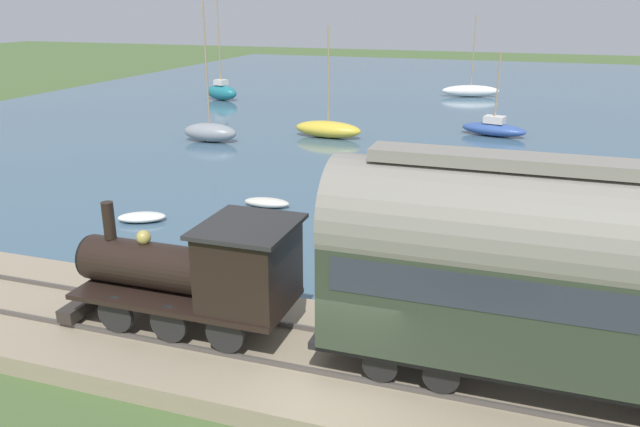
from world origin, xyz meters
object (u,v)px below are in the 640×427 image
(sailboat_white, at_px, (471,91))
(sailboat_yellow, at_px, (328,129))
(sailboat_blue, at_px, (494,128))
(sailboat_teal, at_px, (221,91))
(sailboat_gray, at_px, (210,132))
(passenger_coach, at_px, (574,272))
(rowboat_near_shore, at_px, (142,217))
(rowboat_mid_harbor, at_px, (267,202))
(steam_locomotive, at_px, (204,269))

(sailboat_white, bearing_deg, sailboat_yellow, 147.57)
(sailboat_blue, height_order, sailboat_teal, sailboat_teal)
(sailboat_gray, xyz_separation_m, sailboat_blue, (7.31, -16.34, -0.13))
(sailboat_yellow, bearing_deg, sailboat_gray, 122.40)
(passenger_coach, xyz_separation_m, sailboat_blue, (28.85, 3.14, -2.76))
(rowboat_near_shore, bearing_deg, rowboat_mid_harbor, -75.06)
(rowboat_mid_harbor, bearing_deg, passenger_coach, -138.11)
(sailboat_blue, relative_size, rowboat_near_shore, 2.55)
(passenger_coach, bearing_deg, sailboat_teal, 35.72)
(sailboat_gray, xyz_separation_m, rowboat_near_shore, (-13.94, -4.41, -0.44))
(sailboat_blue, height_order, sailboat_yellow, sailboat_yellow)
(steam_locomotive, relative_size, sailboat_gray, 0.72)
(sailboat_teal, bearing_deg, sailboat_yellow, -114.38)
(sailboat_teal, height_order, rowboat_near_shore, sailboat_teal)
(steam_locomotive, distance_m, sailboat_blue, 29.32)
(steam_locomotive, distance_m, sailboat_gray, 24.42)
(sailboat_yellow, height_order, rowboat_mid_harbor, sailboat_yellow)
(passenger_coach, height_order, rowboat_mid_harbor, passenger_coach)
(sailboat_white, height_order, rowboat_near_shore, sailboat_white)
(sailboat_teal, relative_size, rowboat_near_shore, 4.05)
(sailboat_gray, bearing_deg, rowboat_near_shore, -164.37)
(passenger_coach, xyz_separation_m, rowboat_near_shore, (7.61, 15.07, -3.07))
(passenger_coach, bearing_deg, sailboat_gray, 42.12)
(rowboat_near_shore, bearing_deg, sailboat_white, -37.66)
(sailboat_yellow, bearing_deg, passenger_coach, -148.35)
(passenger_coach, relative_size, rowboat_near_shore, 4.93)
(passenger_coach, relative_size, sailboat_white, 1.45)
(rowboat_mid_harbor, distance_m, rowboat_near_shore, 5.08)
(sailboat_white, distance_m, rowboat_near_shore, 39.24)
(sailboat_yellow, height_order, rowboat_near_shore, sailboat_yellow)
(passenger_coach, bearing_deg, rowboat_near_shore, 63.21)
(steam_locomotive, bearing_deg, sailboat_blue, -9.71)
(sailboat_white, xyz_separation_m, sailboat_yellow, (-20.83, 6.75, 0.00))
(sailboat_blue, height_order, rowboat_mid_harbor, sailboat_blue)
(sailboat_white, relative_size, sailboat_teal, 0.84)
(sailboat_gray, xyz_separation_m, sailboat_teal, (15.42, 7.10, 0.12))
(sailboat_white, relative_size, rowboat_mid_harbor, 3.51)
(sailboat_white, height_order, sailboat_teal, sailboat_teal)
(steam_locomotive, bearing_deg, sailboat_yellow, 11.18)
(sailboat_blue, xyz_separation_m, rowboat_mid_harbor, (-18.00, 8.01, -0.29))
(steam_locomotive, distance_m, sailboat_teal, 41.36)
(sailboat_white, xyz_separation_m, rowboat_mid_harbor, (-34.99, 4.88, -0.35))
(passenger_coach, bearing_deg, sailboat_white, 7.80)
(sailboat_yellow, xyz_separation_m, rowboat_near_shore, (-17.41, 2.05, -0.37))
(sailboat_gray, bearing_deg, sailboat_teal, 22.81)
(sailboat_teal, distance_m, rowboat_mid_harbor, 30.33)
(steam_locomotive, xyz_separation_m, rowboat_near_shore, (7.61, 6.99, -1.99))
(sailboat_yellow, bearing_deg, sailboat_white, -13.81)
(sailboat_yellow, distance_m, rowboat_near_shore, 17.53)
(sailboat_gray, height_order, sailboat_yellow, sailboat_gray)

